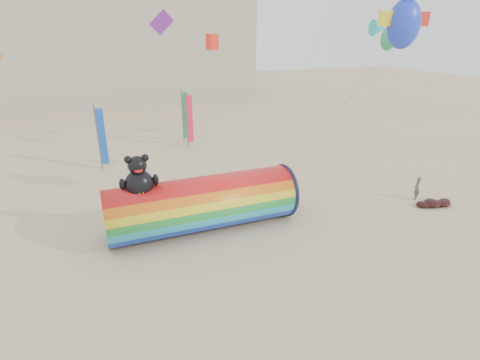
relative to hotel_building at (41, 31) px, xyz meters
name	(u,v)px	position (x,y,z in m)	size (l,w,h in m)	color
ground	(242,230)	(12.00, -45.95, -10.31)	(160.00, 160.00, 0.00)	#CCB58C
hotel_building	(41,31)	(0.00, 0.00, 0.00)	(60.40, 15.40, 20.60)	#B7AD99
windsock_assembly	(203,202)	(10.09, -44.92, -8.71)	(10.47, 3.19, 4.83)	red
kite_handler	(417,188)	(24.28, -46.40, -9.53)	(0.57, 0.38, 1.57)	#4D4E54
fabric_bundle	(434,203)	(24.65, -47.60, -10.14)	(2.62, 1.35, 0.41)	#350A09
festival_banners	(162,123)	(10.87, -29.50, -7.67)	(8.72, 5.46, 5.20)	#59595E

